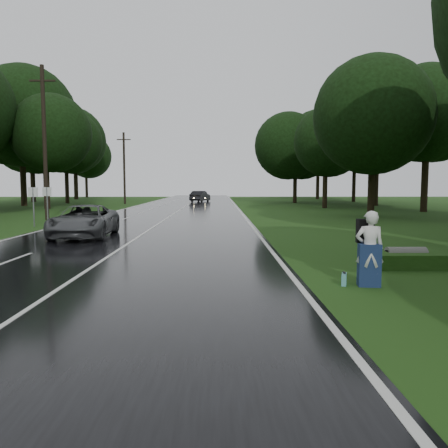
{
  "coord_description": "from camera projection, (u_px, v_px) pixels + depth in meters",
  "views": [
    {
      "loc": [
        3.82,
        -12.69,
        2.52
      ],
      "look_at": [
        4.01,
        3.2,
        1.1
      ],
      "focal_mm": 35.4,
      "sensor_mm": 36.0,
      "label": 1
    }
  ],
  "objects": [
    {
      "name": "ground",
      "position": [
        87.0,
        272.0,
        12.81
      ],
      "size": [
        160.0,
        160.0,
        0.0
      ],
      "primitive_type": "plane",
      "color": "#204414",
      "rests_on": "ground"
    },
    {
      "name": "road",
      "position": [
        167.0,
        218.0,
        32.73
      ],
      "size": [
        12.0,
        140.0,
        0.04
      ],
      "primitive_type": "cube",
      "color": "black",
      "rests_on": "ground"
    },
    {
      "name": "lane_center",
      "position": [
        167.0,
        218.0,
        32.73
      ],
      "size": [
        0.12,
        140.0,
        0.01
      ],
      "primitive_type": "cube",
      "color": "silver",
      "rests_on": "road"
    },
    {
      "name": "grey_car",
      "position": [
        85.0,
        221.0,
        21.03
      ],
      "size": [
        2.79,
        5.58,
        1.52
      ],
      "primitive_type": "imported",
      "rotation": [
        0.0,
        0.0,
        0.05
      ],
      "color": "#494B4E",
      "rests_on": "road"
    },
    {
      "name": "far_car",
      "position": [
        200.0,
        196.0,
        63.88
      ],
      "size": [
        2.94,
        5.05,
        1.57
      ],
      "primitive_type": "imported",
      "rotation": [
        0.0,
        0.0,
        2.86
      ],
      "color": "black",
      "rests_on": "road"
    },
    {
      "name": "hitchhiker",
      "position": [
        369.0,
        251.0,
        10.93
      ],
      "size": [
        0.74,
        0.68,
        1.88
      ],
      "color": "silver",
      "rests_on": "ground"
    },
    {
      "name": "suitcase",
      "position": [
        344.0,
        279.0,
        11.11
      ],
      "size": [
        0.23,
        0.42,
        0.29
      ],
      "primitive_type": "cube",
      "rotation": [
        0.0,
        0.0,
        5.98
      ],
      "color": "#539EA1",
      "rests_on": "ground"
    },
    {
      "name": "culvert",
      "position": [
        406.0,
        266.0,
        13.7
      ],
      "size": [
        1.19,
        0.6,
        0.6
      ],
      "primitive_type": "cylinder",
      "rotation": [
        0.0,
        1.57,
        0.0
      ],
      "color": "slate",
      "rests_on": "ground"
    },
    {
      "name": "utility_pole_mid",
      "position": [
        47.0,
        220.0,
        31.7
      ],
      "size": [
        1.8,
        0.28,
        10.85
      ],
      "primitive_type": null,
      "color": "black",
      "rests_on": "ground"
    },
    {
      "name": "utility_pole_far",
      "position": [
        125.0,
        204.0,
        58.01
      ],
      "size": [
        1.8,
        0.28,
        9.28
      ],
      "primitive_type": null,
      "color": "black",
      "rests_on": "ground"
    },
    {
      "name": "road_sign_a",
      "position": [
        34.0,
        227.0,
        26.36
      ],
      "size": [
        0.57,
        0.1,
        2.36
      ],
      "primitive_type": null,
      "color": "white",
      "rests_on": "ground"
    },
    {
      "name": "road_sign_b",
      "position": [
        48.0,
        224.0,
        28.47
      ],
      "size": [
        0.56,
        0.1,
        2.35
      ],
      "primitive_type": null,
      "color": "white",
      "rests_on": "ground"
    },
    {
      "name": "tree_left_e",
      "position": [
        47.0,
        209.0,
        46.06
      ],
      "size": [
        9.09,
        9.09,
        14.2
      ],
      "primitive_type": null,
      "color": "black",
      "rests_on": "ground"
    },
    {
      "name": "tree_left_f",
      "position": [
        68.0,
        203.0,
        59.8
      ],
      "size": [
        9.67,
        9.67,
        15.1
      ],
      "primitive_type": null,
      "color": "black",
      "rests_on": "ground"
    },
    {
      "name": "tree_right_d",
      "position": [
        370.0,
        216.0,
        35.02
      ],
      "size": [
        8.4,
        8.4,
        13.13
      ],
      "primitive_type": null,
      "color": "black",
      "rests_on": "ground"
    },
    {
      "name": "tree_right_e",
      "position": [
        325.0,
        208.0,
        47.61
      ],
      "size": [
        8.15,
        8.15,
        12.73
      ],
      "primitive_type": null,
      "color": "black",
      "rests_on": "ground"
    },
    {
      "name": "tree_right_f",
      "position": [
        295.0,
        203.0,
        61.29
      ],
      "size": [
        8.35,
        8.35,
        13.04
      ],
      "primitive_type": null,
      "color": "black",
      "rests_on": "ground"
    }
  ]
}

